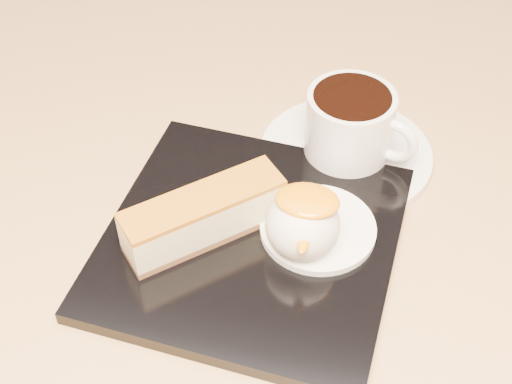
% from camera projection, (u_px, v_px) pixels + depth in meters
% --- Properties ---
extents(table, '(0.80, 0.80, 0.72)m').
position_uv_depth(table, '(236.00, 318.00, 0.70)').
color(table, black).
rests_on(table, ground).
extents(dessert_plate, '(0.24, 0.24, 0.01)m').
position_uv_depth(dessert_plate, '(251.00, 240.00, 0.55)').
color(dessert_plate, black).
rests_on(dessert_plate, table).
extents(cheesecake, '(0.12, 0.11, 0.04)m').
position_uv_depth(cheesecake, '(204.00, 216.00, 0.54)').
color(cheesecake, brown).
rests_on(cheesecake, dessert_plate).
extents(cream_smear, '(0.09, 0.09, 0.01)m').
position_uv_depth(cream_smear, '(318.00, 228.00, 0.55)').
color(cream_smear, white).
rests_on(cream_smear, dessert_plate).
extents(ice_cream_scoop, '(0.06, 0.06, 0.06)m').
position_uv_depth(ice_cream_scoop, '(303.00, 225.00, 0.52)').
color(ice_cream_scoop, white).
rests_on(ice_cream_scoop, cream_smear).
extents(mango_sauce, '(0.05, 0.04, 0.01)m').
position_uv_depth(mango_sauce, '(307.00, 201.00, 0.51)').
color(mango_sauce, orange).
rests_on(mango_sauce, ice_cream_scoop).
extents(mint_sprig, '(0.03, 0.02, 0.00)m').
position_uv_depth(mint_sprig, '(286.00, 197.00, 0.57)').
color(mint_sprig, green).
rests_on(mint_sprig, cream_smear).
extents(saucer, '(0.15, 0.15, 0.01)m').
position_uv_depth(saucer, '(345.00, 155.00, 0.62)').
color(saucer, white).
rests_on(saucer, table).
extents(coffee_cup, '(0.10, 0.07, 0.06)m').
position_uv_depth(coffee_cup, '(351.00, 124.00, 0.60)').
color(coffee_cup, white).
rests_on(coffee_cup, saucer).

